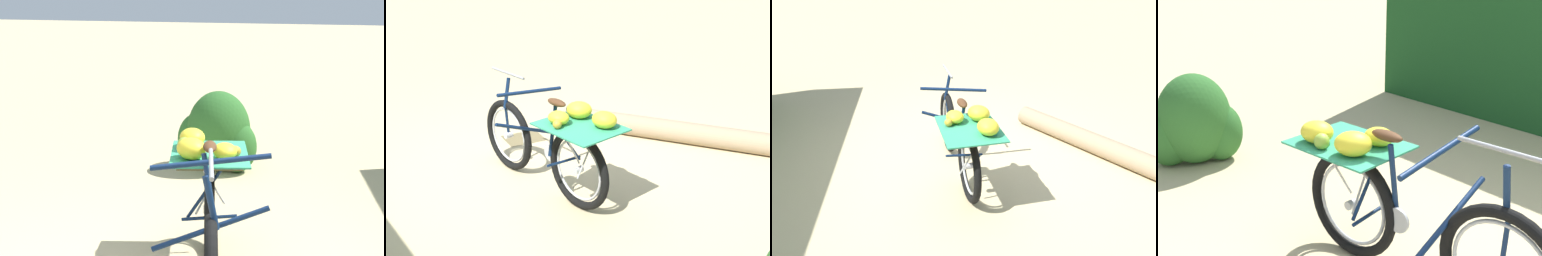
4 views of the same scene
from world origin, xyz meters
TOP-DOWN VIEW (x-y plane):
  - ground_plane at (0.00, 0.00)m, footprint 60.00×60.00m
  - bicycle at (-0.13, 0.34)m, footprint 0.88×1.79m
  - fallen_log at (-1.79, -0.18)m, footprint 1.77×2.01m
  - leaf_litter_patch at (-0.37, -0.94)m, footprint 0.44×0.36m

SIDE VIEW (x-z plane):
  - ground_plane at x=0.00m, z-range 0.00..0.00m
  - leaf_litter_patch at x=-0.37m, z-range 0.00..0.01m
  - fallen_log at x=-1.79m, z-range 0.00..0.25m
  - bicycle at x=-0.13m, z-range -0.04..1.00m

